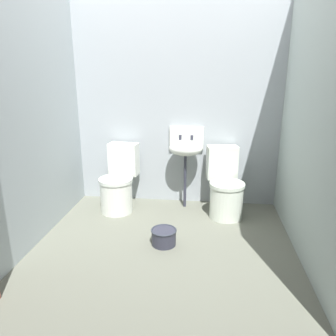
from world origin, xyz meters
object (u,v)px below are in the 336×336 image
sink (186,148)px  bucket (164,237)px  toilet_right (225,188)px  toilet_left (119,184)px

sink → bucket: (-0.14, -0.99, -0.67)m
toilet_right → sink: size_ratio=0.79×
sink → bucket: size_ratio=3.89×
toilet_left → toilet_right: same height
toilet_left → bucket: size_ratio=3.07×
toilet_left → sink: bearing=-161.2°
toilet_left → sink: (0.80, 0.19, 0.43)m
toilet_left → toilet_right: size_ratio=1.00×
toilet_left → sink: sink is taller
toilet_left → toilet_right: (1.28, 0.00, 0.00)m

